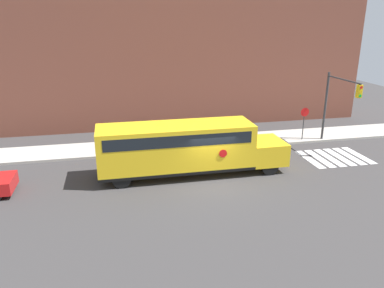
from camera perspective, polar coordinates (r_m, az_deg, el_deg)
The scene contains 7 objects.
ground_plane at distance 20.74m, azimuth 3.19°, elevation -5.71°, with size 60.00×60.00×0.00m, color #3A3838.
sidewalk_strip at distance 26.60m, azimuth -0.47°, elevation 0.08°, with size 44.00×3.00×0.15m.
building_backdrop at distance 31.71m, azimuth -2.96°, elevation 14.08°, with size 32.00×4.00×12.07m.
crosswalk_stripes at distance 25.90m, azimuth 20.87°, elevation -1.88°, with size 4.00×3.20×0.01m.
school_bus at distance 21.03m, azimuth -1.23°, elevation -0.35°, with size 10.69×2.57×2.96m.
stop_sign at distance 28.01m, azimuth 16.70°, elevation 3.55°, with size 0.62×0.10×2.51m.
traffic_light at distance 27.23m, azimuth 21.19°, elevation 6.41°, with size 0.28×3.73×4.99m.
Camera 1 is at (-5.09, -18.20, 8.54)m, focal length 35.00 mm.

